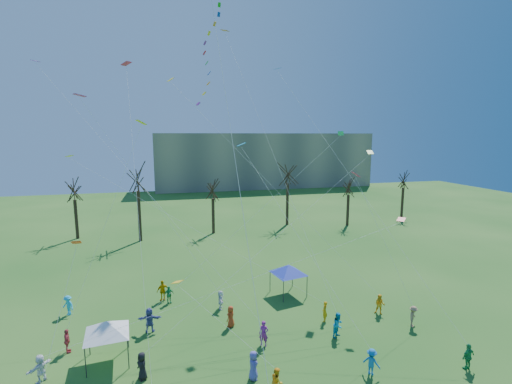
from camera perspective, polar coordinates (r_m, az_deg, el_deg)
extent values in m
cube|color=gray|center=(101.89, 1.26, 5.13)|extent=(60.00, 14.00, 15.00)
cylinder|color=black|center=(56.28, -26.81, -3.91)|extent=(0.44, 0.44, 5.57)
cylinder|color=black|center=(51.52, -18.15, -3.70)|extent=(0.44, 0.44, 6.99)
cylinder|color=black|center=(53.40, -6.86, -3.81)|extent=(0.44, 0.44, 5.27)
cylinder|color=black|center=(58.08, 5.04, -1.92)|extent=(0.44, 0.44, 6.87)
cylinder|color=black|center=(59.50, 14.48, -2.82)|extent=(0.44, 0.44, 5.03)
cylinder|color=black|center=(68.19, 22.36, -1.60)|extent=(0.44, 0.44, 5.33)
cylinder|color=white|center=(19.31, -3.18, 3.99)|extent=(0.02, 0.02, 23.34)
cylinder|color=#3F3F44|center=(25.80, -25.63, -23.41)|extent=(0.07, 0.07, 1.96)
cylinder|color=#3F3F44|center=(25.64, -19.77, -23.24)|extent=(0.07, 0.07, 1.96)
cylinder|color=#3F3F44|center=(27.87, -25.15, -20.78)|extent=(0.07, 0.07, 1.96)
cylinder|color=#3F3F44|center=(27.73, -19.82, -20.61)|extent=(0.07, 0.07, 1.96)
pyramid|color=white|center=(26.05, -22.79, -19.34)|extent=(3.71, 3.71, 0.84)
cylinder|color=#3F3F44|center=(32.31, 4.41, -15.61)|extent=(0.08, 0.08, 1.99)
cylinder|color=#3F3F44|center=(33.52, 8.16, -14.72)|extent=(0.08, 0.08, 1.99)
cylinder|color=#3F3F44|center=(34.26, 2.26, -14.10)|extent=(0.08, 0.08, 1.99)
cylinder|color=#3F3F44|center=(35.41, 5.86, -13.35)|extent=(0.08, 0.08, 1.99)
pyramid|color=#2538BC|center=(33.31, 5.21, -12.19)|extent=(3.70, 3.70, 0.85)
imported|color=#FBAC1A|center=(22.68, 3.38, -27.96)|extent=(0.72, 0.86, 1.62)
imported|color=#1669B3|center=(25.03, 18.00, -24.43)|extent=(1.15, 1.21, 1.65)
imported|color=#1F914F|center=(27.75, 30.82, -21.68)|extent=(1.06, 0.59, 1.70)
imported|color=white|center=(26.73, -31.22, -22.97)|extent=(1.34, 1.55, 1.69)
imported|color=black|center=(24.63, -17.76, -24.97)|extent=(0.86, 0.98, 1.69)
imported|color=#8D2382|center=(26.52, 1.24, -21.71)|extent=(0.77, 0.67, 1.79)
imported|color=#0D90BF|center=(28.11, 13.02, -19.99)|extent=(1.12, 1.06, 1.83)
imported|color=#9E7856|center=(31.13, 23.84, -17.75)|extent=(1.20, 1.15, 1.64)
imported|color=#D94853|center=(28.82, -27.98, -20.31)|extent=(0.59, 1.03, 1.65)
imported|color=#454E96|center=(29.13, -16.68, -19.02)|extent=(1.77, 0.70, 1.86)
imported|color=#B23616|center=(28.80, -4.07, -19.24)|extent=(0.92, 0.93, 1.63)
imported|color=orange|center=(29.92, 10.93, -18.25)|extent=(0.64, 0.71, 1.62)
imported|color=yellow|center=(32.05, 19.20, -16.64)|extent=(1.03, 1.00, 1.67)
imported|color=#1DACE9|center=(33.92, -27.87, -15.75)|extent=(1.22, 1.13, 1.65)
imported|color=#20934A|center=(33.05, -13.78, -15.67)|extent=(0.99, 0.70, 1.55)
imported|color=silver|center=(31.39, -5.68, -16.79)|extent=(0.72, 1.54, 1.60)
imported|color=#DEAB0B|center=(33.60, -14.70, -15.01)|extent=(1.17, 0.82, 1.85)
imported|color=#5754B6|center=(23.64, -0.43, -25.99)|extent=(0.65, 0.92, 1.77)
cube|color=#FF340D|center=(23.58, -26.79, -7.21)|extent=(0.56, 0.65, 0.33)
cylinder|color=white|center=(23.06, -28.98, -16.97)|extent=(0.01, 0.01, 7.85)
cube|color=#D22367|center=(30.75, -20.05, 18.75)|extent=(0.88, 0.86, 0.27)
cylinder|color=white|center=(23.99, -18.55, -0.65)|extent=(0.01, 0.01, 22.48)
cube|color=yellow|center=(23.01, -12.47, -13.88)|extent=(0.81, 0.80, 0.23)
cylinder|color=white|center=(22.36, -4.99, -20.51)|extent=(0.01, 0.01, 7.61)
cube|color=teal|center=(27.61, -2.36, 7.61)|extent=(0.65, 0.52, 0.29)
cylinder|color=white|center=(24.84, 6.89, -7.20)|extent=(0.01, 0.01, 16.53)
cube|color=#2792DF|center=(36.53, 3.44, 19.11)|extent=(0.76, 0.68, 0.19)
cylinder|color=white|center=(29.30, 15.13, 2.11)|extent=(0.01, 0.01, 27.12)
cube|color=red|center=(25.04, 22.22, -4.08)|extent=(0.78, 0.77, 0.17)
cylinder|color=white|center=(22.88, -4.29, -14.90)|extent=(0.01, 0.01, 23.63)
cube|color=#7BCD30|center=(33.60, 17.79, 6.08)|extent=(0.63, 0.70, 0.34)
cylinder|color=white|center=(26.75, 3.66, -6.86)|extent=(0.01, 0.01, 23.99)
cube|color=purple|center=(36.77, -31.81, 17.39)|extent=(0.77, 0.74, 0.18)
cylinder|color=white|center=(28.65, -18.28, 1.58)|extent=(0.01, 0.01, 28.12)
cube|color=orange|center=(39.02, -5.00, 24.35)|extent=(0.97, 0.96, 0.21)
cylinder|color=white|center=(30.77, 2.67, 6.39)|extent=(0.01, 0.01, 28.27)
cube|color=#CC2257|center=(27.33, 15.70, 2.71)|extent=(0.61, 0.54, 0.39)
cylinder|color=white|center=(28.63, 19.96, -7.75)|extent=(0.01, 0.01, 10.95)
cube|color=yellow|center=(25.39, -17.90, 10.57)|extent=(0.78, 0.72, 0.34)
cylinder|color=white|center=(25.97, -23.18, -5.39)|extent=(0.01, 0.01, 14.67)
cube|color=#16AA9B|center=(36.14, 13.41, 9.13)|extent=(0.77, 0.80, 0.41)
cylinder|color=white|center=(30.56, 0.35, -3.18)|extent=(0.01, 0.01, 23.29)
cube|color=#CD227B|center=(28.26, -26.39, 13.70)|extent=(0.95, 0.86, 0.18)
cylinder|color=white|center=(26.80, -15.31, -2.48)|extent=(0.01, 0.01, 18.60)
cube|color=#F3FF1A|center=(33.46, -27.68, 5.12)|extent=(0.74, 0.74, 0.15)
cylinder|color=white|center=(29.26, -9.99, -5.79)|extent=(0.01, 0.01, 23.89)
cube|color=yellow|center=(33.20, -13.51, 17.09)|extent=(0.68, 0.66, 0.37)
cylinder|color=white|center=(29.93, 2.57, 1.00)|extent=(0.01, 0.01, 25.25)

